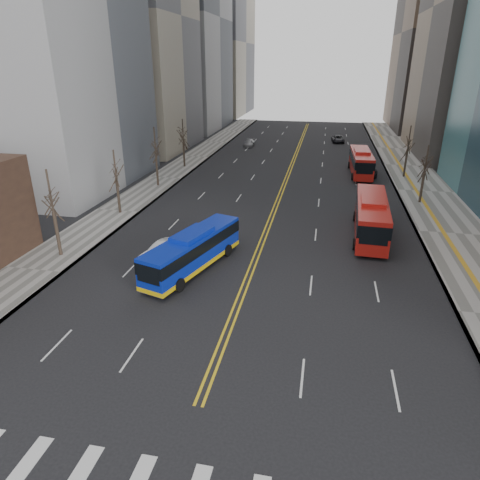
# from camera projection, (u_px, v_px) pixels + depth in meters

# --- Properties ---
(sidewalk_right) EXTENTS (7.00, 130.00, 0.15)m
(sidewalk_right) POSITION_uv_depth(u_px,v_px,m) (425.00, 191.00, 53.15)
(sidewalk_right) COLOR slate
(sidewalk_right) RESTS_ON ground
(sidewalk_left) EXTENTS (5.00, 130.00, 0.15)m
(sidewalk_left) POSITION_uv_depth(u_px,v_px,m) (165.00, 178.00, 59.27)
(sidewalk_left) COLOR slate
(sidewalk_left) RESTS_ON ground
(centerline) EXTENTS (0.55, 100.00, 0.01)m
(centerline) POSITION_uv_depth(u_px,v_px,m) (291.00, 167.00, 65.37)
(centerline) COLOR gold
(centerline) RESTS_ON ground
(office_towers) EXTENTS (83.00, 134.00, 58.00)m
(office_towers) POSITION_uv_depth(u_px,v_px,m) (306.00, 1.00, 68.30)
(office_towers) COLOR gray
(office_towers) RESTS_ON ground
(street_trees) EXTENTS (35.20, 47.20, 7.60)m
(street_trees) POSITION_uv_depth(u_px,v_px,m) (210.00, 163.00, 46.28)
(street_trees) COLOR #2F241D
(street_trees) RESTS_ON ground
(blue_bus) EXTENTS (5.30, 10.80, 3.12)m
(blue_bus) POSITION_uv_depth(u_px,v_px,m) (193.00, 250.00, 32.84)
(blue_bus) COLOR #0A22A4
(blue_bus) RESTS_ON ground
(red_bus_near) EXTENTS (3.33, 11.70, 3.66)m
(red_bus_near) POSITION_uv_depth(u_px,v_px,m) (371.00, 215.00, 39.18)
(red_bus_near) COLOR #A81711
(red_bus_near) RESTS_ON ground
(red_bus_far) EXTENTS (3.04, 11.20, 3.53)m
(red_bus_far) POSITION_uv_depth(u_px,v_px,m) (361.00, 161.00, 60.66)
(red_bus_far) COLOR #A81711
(red_bus_far) RESTS_ON ground
(car_white) EXTENTS (3.37, 4.89, 1.53)m
(car_white) POSITION_uv_depth(u_px,v_px,m) (164.00, 252.00, 34.66)
(car_white) COLOR white
(car_white) RESTS_ON ground
(car_dark_mid) EXTENTS (3.01, 4.65, 1.47)m
(car_dark_mid) POSITION_uv_depth(u_px,v_px,m) (369.00, 174.00, 58.34)
(car_dark_mid) COLOR black
(car_dark_mid) RESTS_ON ground
(car_silver) EXTENTS (1.86, 4.31, 1.23)m
(car_silver) POSITION_uv_depth(u_px,v_px,m) (249.00, 143.00, 81.35)
(car_silver) COLOR gray
(car_silver) RESTS_ON ground
(car_dark_far) EXTENTS (2.63, 5.02, 1.35)m
(car_dark_far) POSITION_uv_depth(u_px,v_px,m) (338.00, 139.00, 85.29)
(car_dark_far) COLOR black
(car_dark_far) RESTS_ON ground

